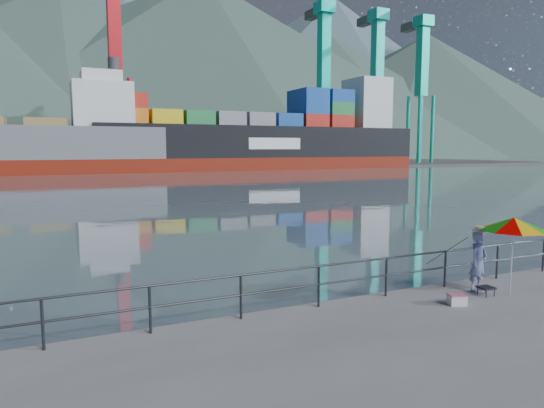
{
  "coord_description": "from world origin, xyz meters",
  "views": [
    {
      "loc": [
        -6.76,
        -8.09,
        3.82
      ],
      "look_at": [
        -0.25,
        6.0,
        2.0
      ],
      "focal_mm": 32.0,
      "sensor_mm": 36.0,
      "label": 1
    }
  ],
  "objects_px": {
    "fisherman": "(478,261)",
    "container_ship": "(271,137)",
    "bulk_carrier": "(4,145)",
    "beach_umbrella": "(514,224)",
    "cooler_bag": "(457,300)"
  },
  "relations": [
    {
      "from": "fisherman",
      "to": "bulk_carrier",
      "type": "bearing_deg",
      "value": 90.58
    },
    {
      "from": "beach_umbrella",
      "to": "bulk_carrier",
      "type": "xyz_separation_m",
      "value": [
        -16.65,
        73.86,
        2.28
      ]
    },
    {
      "from": "fisherman",
      "to": "beach_umbrella",
      "type": "relative_size",
      "value": 0.79
    },
    {
      "from": "fisherman",
      "to": "container_ship",
      "type": "relative_size",
      "value": 0.03
    },
    {
      "from": "cooler_bag",
      "to": "bulk_carrier",
      "type": "bearing_deg",
      "value": 119.89
    },
    {
      "from": "beach_umbrella",
      "to": "container_ship",
      "type": "distance_m",
      "value": 79.72
    },
    {
      "from": "fisherman",
      "to": "beach_umbrella",
      "type": "distance_m",
      "value": 1.32
    },
    {
      "from": "fisherman",
      "to": "bulk_carrier",
      "type": "relative_size",
      "value": 0.03
    },
    {
      "from": "fisherman",
      "to": "container_ship",
      "type": "xyz_separation_m",
      "value": [
        28.06,
        74.1,
        5.02
      ]
    },
    {
      "from": "bulk_carrier",
      "to": "container_ship",
      "type": "relative_size",
      "value": 0.83
    },
    {
      "from": "beach_umbrella",
      "to": "bulk_carrier",
      "type": "distance_m",
      "value": 75.75
    },
    {
      "from": "cooler_bag",
      "to": "container_ship",
      "type": "height_order",
      "value": "container_ship"
    },
    {
      "from": "fisherman",
      "to": "container_ship",
      "type": "height_order",
      "value": "container_ship"
    },
    {
      "from": "bulk_carrier",
      "to": "beach_umbrella",
      "type": "bearing_deg",
      "value": -77.3
    },
    {
      "from": "fisherman",
      "to": "container_ship",
      "type": "bearing_deg",
      "value": 57.42
    }
  ]
}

